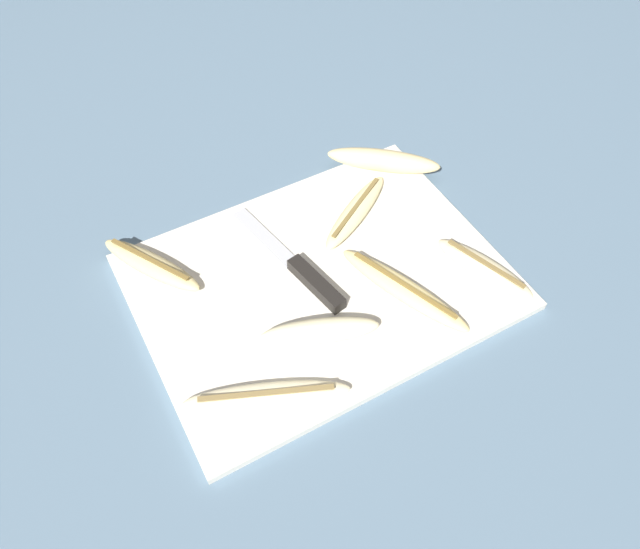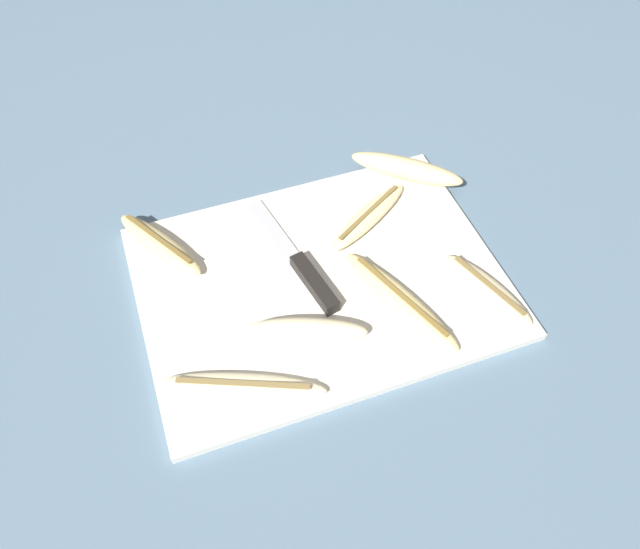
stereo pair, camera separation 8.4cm
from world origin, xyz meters
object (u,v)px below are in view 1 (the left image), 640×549
Objects in this scene: banana_bright_far at (267,397)px; banana_mellow_near at (383,160)px; banana_pale_long at (320,331)px; knife at (306,274)px; banana_cream_curved at (484,268)px; banana_spotted_left at (151,265)px; banana_golden_short at (404,289)px; banana_soft_right at (356,212)px.

banana_bright_far is 1.24× the size of banana_mellow_near.
banana_bright_far is at bearing -154.88° from banana_pale_long.
knife is 0.24m from banana_cream_curved.
knife is 0.21m from banana_spotted_left.
banana_golden_short is 0.25m from banana_mellow_near.
banana_spotted_left is 0.26m from banana_pale_long.
banana_bright_far is 0.11m from banana_pale_long.
banana_golden_short is 0.15m from banana_soft_right.
banana_spotted_left is at bearing 136.42° from knife.
banana_mellow_near is (0.39, 0.02, 0.01)m from banana_spotted_left.
banana_pale_long is 0.33m from banana_mellow_near.
banana_golden_short and banana_cream_curved have the same top height.
banana_soft_right is 0.32m from banana_bright_far.
banana_mellow_near reaches higher than banana_bright_far.
banana_golden_short is at bearing -51.47° from knife.
banana_soft_right is at bearing 18.38° from knife.
banana_soft_right is 0.11m from banana_mellow_near.
banana_golden_short is 0.23m from banana_bright_far.
banana_soft_right is 1.06× the size of banana_pale_long.
banana_mellow_near reaches higher than banana_golden_short.
banana_mellow_near is at bearing 21.70° from knife.
knife is 1.44× the size of banana_soft_right.
banana_spotted_left is (-0.05, 0.26, 0.00)m from banana_bright_far.
knife is at bearing -33.01° from banana_spotted_left.
banana_bright_far is (-0.13, -0.14, 0.00)m from knife.
knife is at bearing 139.09° from banana_golden_short.
banana_spotted_left reaches higher than banana_soft_right.
knife is 0.25m from banana_mellow_near.
banana_golden_short is at bearing -96.74° from banana_soft_right.
banana_mellow_near is (0.34, 0.27, 0.01)m from banana_bright_far.
banana_pale_long is at bearing -136.71° from banana_mellow_near.
banana_bright_far is at bearing -143.01° from knife.
banana_pale_long reaches higher than banana_spotted_left.
banana_cream_curved is 0.46m from banana_spotted_left.
knife is 1.14× the size of banana_golden_short.
banana_golden_short is at bearing 12.77° from banana_bright_far.
banana_spotted_left reaches higher than banana_golden_short.
banana_bright_far is 1.28× the size of banana_cream_curved.
banana_golden_short is 0.35m from banana_spotted_left.
banana_spotted_left is 0.39m from banana_mellow_near.
banana_spotted_left is (-0.40, 0.23, 0.00)m from banana_cream_curved.
banana_pale_long is 0.96× the size of banana_mellow_near.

